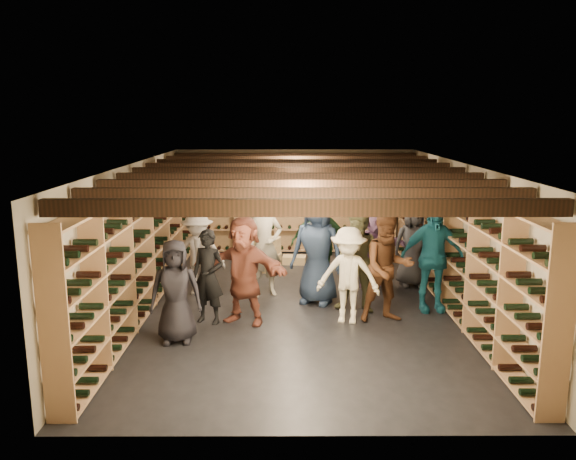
{
  "coord_description": "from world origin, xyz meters",
  "views": [
    {
      "loc": [
        -0.21,
        -9.13,
        3.18
      ],
      "look_at": [
        -0.18,
        0.2,
        1.27
      ],
      "focal_mm": 35.0,
      "sensor_mm": 36.0,
      "label": 1
    }
  ],
  "objects_px": {
    "crate_stack_left": "(268,253)",
    "person_1": "(208,277)",
    "crate_loose": "(294,260)",
    "person_4": "(432,257)",
    "person_11": "(374,248)",
    "person_0": "(176,291)",
    "person_5": "(244,270)",
    "crate_stack_right": "(261,263)",
    "person_3": "(348,275)",
    "person_8": "(388,268)",
    "person_7": "(264,246)",
    "person_12": "(413,245)",
    "person_6": "(317,250)",
    "person_2": "(360,261)",
    "person_9": "(198,253)",
    "person_10": "(319,245)"
  },
  "relations": [
    {
      "from": "crate_loose",
      "to": "person_2",
      "type": "height_order",
      "value": "person_2"
    },
    {
      "from": "person_5",
      "to": "person_0",
      "type": "bearing_deg",
      "value": -116.79
    },
    {
      "from": "person_9",
      "to": "person_12",
      "type": "distance_m",
      "value": 4.0
    },
    {
      "from": "crate_loose",
      "to": "person_7",
      "type": "height_order",
      "value": "person_7"
    },
    {
      "from": "person_7",
      "to": "crate_stack_right",
      "type": "bearing_deg",
      "value": 73.68
    },
    {
      "from": "crate_stack_left",
      "to": "person_9",
      "type": "distance_m",
      "value": 2.09
    },
    {
      "from": "person_5",
      "to": "person_11",
      "type": "distance_m",
      "value": 2.95
    },
    {
      "from": "person_11",
      "to": "person_12",
      "type": "height_order",
      "value": "person_12"
    },
    {
      "from": "crate_stack_right",
      "to": "person_5",
      "type": "xyz_separation_m",
      "value": [
        -0.12,
        -2.94,
        0.68
      ]
    },
    {
      "from": "person_7",
      "to": "person_12",
      "type": "bearing_deg",
      "value": -9.79
    },
    {
      "from": "person_2",
      "to": "crate_stack_left",
      "type": "bearing_deg",
      "value": 137.96
    },
    {
      "from": "person_9",
      "to": "person_10",
      "type": "height_order",
      "value": "person_10"
    },
    {
      "from": "person_1",
      "to": "person_7",
      "type": "height_order",
      "value": "person_7"
    },
    {
      "from": "person_7",
      "to": "person_12",
      "type": "distance_m",
      "value": 2.83
    },
    {
      "from": "crate_stack_right",
      "to": "person_4",
      "type": "distance_m",
      "value": 3.85
    },
    {
      "from": "crate_stack_left",
      "to": "person_11",
      "type": "relative_size",
      "value": 0.46
    },
    {
      "from": "person_10",
      "to": "person_12",
      "type": "height_order",
      "value": "person_10"
    },
    {
      "from": "person_4",
      "to": "person_12",
      "type": "relative_size",
      "value": 1.14
    },
    {
      "from": "person_0",
      "to": "person_10",
      "type": "xyz_separation_m",
      "value": [
        2.16,
        2.25,
        0.14
      ]
    },
    {
      "from": "person_6",
      "to": "person_5",
      "type": "bearing_deg",
      "value": -117.31
    },
    {
      "from": "crate_stack_left",
      "to": "person_4",
      "type": "height_order",
      "value": "person_4"
    },
    {
      "from": "person_1",
      "to": "person_9",
      "type": "bearing_deg",
      "value": 125.53
    },
    {
      "from": "person_4",
      "to": "person_11",
      "type": "xyz_separation_m",
      "value": [
        -0.75,
        1.3,
        -0.16
      ]
    },
    {
      "from": "person_2",
      "to": "person_8",
      "type": "height_order",
      "value": "person_8"
    },
    {
      "from": "person_1",
      "to": "person_4",
      "type": "xyz_separation_m",
      "value": [
        3.59,
        0.55,
        0.16
      ]
    },
    {
      "from": "crate_stack_left",
      "to": "person_1",
      "type": "height_order",
      "value": "person_1"
    },
    {
      "from": "person_6",
      "to": "person_9",
      "type": "bearing_deg",
      "value": -168.84
    },
    {
      "from": "crate_stack_left",
      "to": "person_8",
      "type": "distance_m",
      "value": 3.67
    },
    {
      "from": "person_9",
      "to": "person_3",
      "type": "bearing_deg",
      "value": -30.57
    },
    {
      "from": "person_6",
      "to": "person_9",
      "type": "relative_size",
      "value": 1.24
    },
    {
      "from": "crate_stack_right",
      "to": "person_7",
      "type": "height_order",
      "value": "person_7"
    },
    {
      "from": "person_0",
      "to": "person_11",
      "type": "relative_size",
      "value": 1.0
    },
    {
      "from": "crate_stack_right",
      "to": "person_7",
      "type": "distance_m",
      "value": 1.76
    },
    {
      "from": "person_8",
      "to": "person_9",
      "type": "distance_m",
      "value": 3.45
    },
    {
      "from": "person_7",
      "to": "person_11",
      "type": "xyz_separation_m",
      "value": [
        2.02,
        0.51,
        -0.16
      ]
    },
    {
      "from": "person_2",
      "to": "person_10",
      "type": "height_order",
      "value": "person_10"
    },
    {
      "from": "person_0",
      "to": "person_3",
      "type": "bearing_deg",
      "value": 10.97
    },
    {
      "from": "crate_stack_left",
      "to": "crate_stack_right",
      "type": "height_order",
      "value": "crate_stack_left"
    },
    {
      "from": "crate_stack_left",
      "to": "person_5",
      "type": "xyz_separation_m",
      "value": [
        -0.26,
        -3.1,
        0.51
      ]
    },
    {
      "from": "person_3",
      "to": "person_10",
      "type": "distance_m",
      "value": 1.54
    },
    {
      "from": "crate_loose",
      "to": "person_6",
      "type": "xyz_separation_m",
      "value": [
        0.35,
        -2.58,
        0.85
      ]
    },
    {
      "from": "crate_stack_left",
      "to": "person_8",
      "type": "bearing_deg",
      "value": -57.3
    },
    {
      "from": "person_0",
      "to": "person_1",
      "type": "xyz_separation_m",
      "value": [
        0.36,
        0.75,
        -0.01
      ]
    },
    {
      "from": "crate_loose",
      "to": "person_0",
      "type": "relative_size",
      "value": 0.34
    },
    {
      "from": "person_3",
      "to": "person_7",
      "type": "height_order",
      "value": "person_7"
    },
    {
      "from": "person_5",
      "to": "person_6",
      "type": "xyz_separation_m",
      "value": [
        1.18,
        0.95,
        0.09
      ]
    },
    {
      "from": "crate_stack_left",
      "to": "person_3",
      "type": "height_order",
      "value": "person_3"
    },
    {
      "from": "person_7",
      "to": "person_11",
      "type": "height_order",
      "value": "person_7"
    },
    {
      "from": "crate_loose",
      "to": "person_1",
      "type": "relative_size",
      "value": 0.34
    },
    {
      "from": "person_4",
      "to": "person_11",
      "type": "distance_m",
      "value": 1.51
    }
  ]
}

